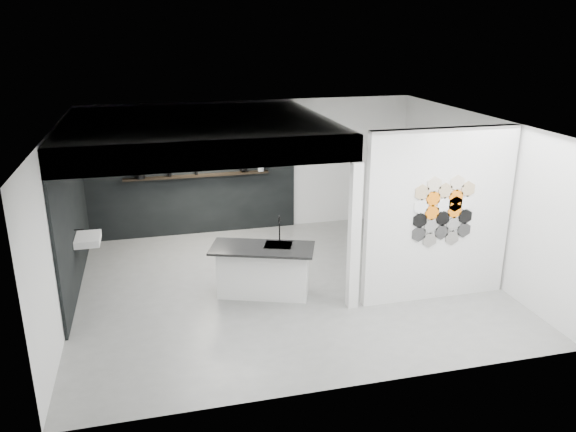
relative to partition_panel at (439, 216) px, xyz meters
The scene contains 17 objects.
floor 2.82m from the partition_panel, 155.80° to the left, with size 7.00×6.00×0.01m, color slate.
partition_panel is the anchor object (origin of this frame).
bay_clad_back 5.31m from the partition_panel, 131.60° to the left, with size 4.40×0.04×2.35m, color black.
bay_clad_left 6.04m from the partition_panel, 160.65° to the left, with size 0.04×4.00×2.35m, color black.
bulkhead 4.21m from the partition_panel, 150.43° to the left, with size 4.40×4.00×0.40m, color silver.
corner_column 1.42m from the partition_panel, behind, with size 0.16×0.16×2.35m, color silver.
fascia_beam 3.71m from the partition_panel, behind, with size 4.40×0.16×0.40m, color silver.
wall_basin 5.78m from the partition_panel, 161.77° to the left, with size 0.40×0.60×0.12m, color silver.
display_shelf 5.17m from the partition_panel, 131.55° to the left, with size 3.00×0.15×0.04m, color black.
kitchen_island 2.94m from the partition_panel, 164.56° to the left, with size 1.81×1.25×1.33m.
stockpot 5.99m from the partition_panel, 139.80° to the left, with size 0.20×0.20×0.17m, color black.
kettle 4.58m from the partition_panel, 122.49° to the left, with size 0.16×0.16×0.13m, color black.
glass_bowl 4.39m from the partition_panel, 118.23° to the left, with size 0.13×0.13×0.09m, color gray.
glass_vase 4.39m from the partition_panel, 118.23° to the left, with size 0.11×0.11×0.16m, color gray.
bottle_dark 5.17m from the partition_panel, 131.66° to the left, with size 0.06×0.06×0.15m, color black.
utensil_cup 5.55m from the partition_panel, 135.89° to the left, with size 0.08×0.08×0.10m, color black.
hex_tile_cluster 0.14m from the partition_panel, 68.73° to the right, with size 1.04×0.02×1.16m.
Camera 1 is at (-2.12, -8.54, 4.23)m, focal length 35.00 mm.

